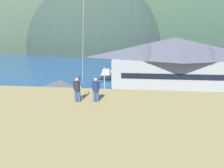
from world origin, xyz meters
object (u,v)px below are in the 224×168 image
Objects in this scene: harbor_lodge at (174,62)px; parked_car_mid_row_far at (140,104)px; storage_shed_waterside at (129,78)px; person_companion at (96,89)px; parked_car_front_row_silver at (151,129)px; moored_boat_wharfside at (106,74)px; wharf_dock at (119,74)px; parked_car_front_row_end at (108,121)px; person_kite_flyer at (77,89)px; storage_shed_near_lot at (61,95)px; parked_car_lone_by_shed at (176,110)px; parking_light_pole at (105,82)px; parked_car_back_row_right at (224,126)px.

harbor_lodge is 6.71× the size of parked_car_mid_row_far.
person_companion reaches higher than storage_shed_waterside.
storage_shed_waterside is 21.69m from parked_car_front_row_silver.
wharf_dock is at bearing 30.47° from moored_boat_wharfside.
person_companion is (4.78, -39.25, 7.17)m from moored_boat_wharfside.
parked_car_front_row_end is 11.41m from person_kite_flyer.
moored_boat_wharfside is at bearing 81.97° from storage_shed_near_lot.
person_companion reaches higher than parked_car_front_row_silver.
person_kite_flyer is at bearing -95.83° from parked_car_front_row_end.
harbor_lodge reaches higher than storage_shed_waterside.
parked_car_lone_by_shed is at bearing -61.64° from moored_boat_wharfside.
person_companion is at bearing -83.34° from parking_light_pole.
parked_car_mid_row_far is 7.59m from parked_car_front_row_end.
person_kite_flyer is at bearing -127.33° from parked_car_lone_by_shed.
parked_car_front_row_end is (4.39, -30.30, 0.34)m from moored_boat_wharfside.
parked_car_lone_by_shed is 17.68m from person_companion.
moored_boat_wharfside reaches higher than parked_car_front_row_silver.
parked_car_front_row_silver is 2.42× the size of person_companion.
parked_car_front_row_end is at bearing -79.43° from parking_light_pole.
harbor_lodge is 25.37m from storage_shed_near_lot.
storage_shed_near_lot is at bearing -104.79° from wharf_dock.
storage_shed_waterside reaches higher than parked_car_front_row_silver.
person_kite_flyer is (-3.29, -28.95, 5.71)m from storage_shed_waterside.
parked_car_front_row_silver is at bearing -169.58° from parked_car_back_row_right.
person_companion is at bearing -88.49° from wharf_dock.
harbor_lodge reaches higher than parked_car_front_row_silver.
storage_shed_waterside reaches higher than parked_car_lone_by_shed.
person_kite_flyer reaches higher than person_companion.
parked_car_back_row_right is at bearing -59.42° from storage_shed_waterside.
parked_car_front_row_end is 9.89m from parking_light_pole.
harbor_lodge is at bearing 95.80° from parked_car_back_row_right.
parked_car_front_row_silver is 0.67× the size of parking_light_pole.
storage_shed_near_lot is 1.38× the size of parked_car_back_row_right.
parked_car_mid_row_far is 5.42m from parked_car_lone_by_shed.
parked_car_front_row_end is at bearing -154.24° from parked_car_lone_by_shed.
harbor_lodge is 16.70m from parked_car_mid_row_far.
storage_shed_waterside is 1.47× the size of parked_car_front_row_end.
person_companion is (-4.92, -7.36, 6.83)m from parked_car_front_row_silver.
parked_car_back_row_right and parked_car_lone_by_shed have the same top height.
storage_shed_waterside is 1.46× the size of parked_car_back_row_right.
storage_shed_near_lot is at bearing -98.03° from moored_boat_wharfside.
parked_car_lone_by_shed is at bearing 135.21° from parked_car_back_row_right.
person_companion is (-3.94, -15.17, 6.83)m from parked_car_mid_row_far.
storage_shed_near_lot is at bearing 116.59° from person_kite_flyer.
parked_car_back_row_right is 14.09m from parked_car_front_row_end.
parking_light_pole is (-13.78, -10.88, -2.15)m from harbor_lodge.
wharf_dock is 2.92× the size of parked_car_front_row_silver.
parked_car_lone_by_shed is (7.14, -15.29, -1.13)m from storage_shed_waterside.
parked_car_front_row_silver is at bearing -79.99° from wharf_dock.
storage_shed_waterside is at bearing 68.71° from parking_light_pole.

